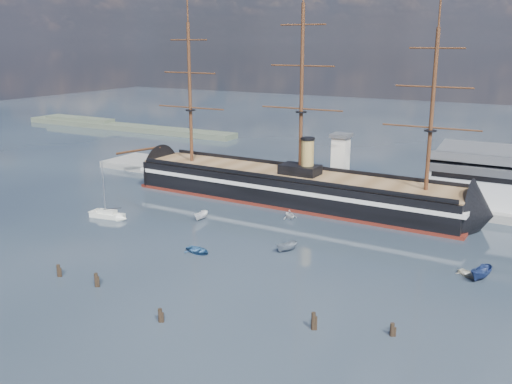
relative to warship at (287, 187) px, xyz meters
The scene contains 17 objects.
ground 21.45m from the warship, 71.67° to the right, with size 600.00×600.00×0.00m, color black.
quay 23.42m from the warship, 43.90° to the left, with size 180.00×18.00×2.00m, color slate.
quay_tower 17.16m from the warship, 53.48° to the left, with size 5.00×5.00×15.00m.
shoreline 152.37m from the warship, 150.51° to the left, with size 120.00×10.00×4.00m.
warship is the anchor object (origin of this frame).
sailboat 46.05m from the warship, 132.36° to the right, with size 8.90×3.92×13.76m.
motorboat_a 26.65m from the warship, 113.52° to the right, with size 5.83×2.14×2.33m, color white.
motorboat_b 42.76m from the warship, 87.99° to the right, with size 3.52×1.41×1.64m, color #2E5A8B.
motorboat_c 37.22m from the warship, 63.41° to the right, with size 5.98×2.19×2.39m, color slate.
motorboat_d 15.53m from the warship, 60.54° to the right, with size 6.35×2.75×2.33m, color silver.
motorboat_e 57.94m from the warship, 29.08° to the right, with size 2.69×1.08×1.25m, color beige.
motorboat_f 60.19m from the warship, 28.53° to the right, with size 7.24×2.65×2.90m, color navy.
piling_near_left 66.01m from the warship, 101.85° to the right, with size 0.64×0.64×2.98m, color black.
piling_near_mid 70.42m from the warship, 79.18° to the right, with size 0.64×0.64×2.88m, color black.
piling_near_right 69.06m from the warship, 60.25° to the right, with size 0.64×0.64×3.43m, color black.
piling_far_right 71.86m from the warship, 51.34° to the right, with size 0.64×0.64×2.70m, color black.
piling_extra 64.67m from the warship, 93.94° to the right, with size 0.64×0.64×3.21m, color black.
Camera 1 is at (57.47, -69.82, 41.01)m, focal length 40.00 mm.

